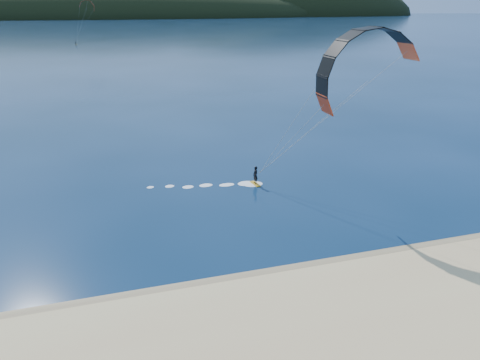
# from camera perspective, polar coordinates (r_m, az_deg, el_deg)

# --- Properties ---
(ground) EXTENTS (1800.00, 1800.00, 0.00)m
(ground) POSITION_cam_1_polar(r_m,az_deg,el_deg) (23.76, -1.41, -21.50)
(ground) COLOR #071E37
(ground) RESTS_ON ground
(wet_sand) EXTENTS (220.00, 2.50, 0.10)m
(wet_sand) POSITION_cam_1_polar(r_m,az_deg,el_deg) (27.05, -3.83, -14.94)
(wet_sand) COLOR olive
(wet_sand) RESTS_ON ground
(headland) EXTENTS (1200.00, 310.00, 140.00)m
(headland) POSITION_cam_1_polar(r_m,az_deg,el_deg) (761.97, -16.26, 20.85)
(headland) COLOR black
(headland) RESTS_ON ground
(kitesurfer_near) EXTENTS (24.04, 7.86, 15.47)m
(kitesurfer_near) POSITION_cam_1_polar(r_m,az_deg,el_deg) (37.93, 16.66, 12.58)
(kitesurfer_near) COLOR gold
(kitesurfer_near) RESTS_ON ground
(kitesurfer_far) EXTENTS (11.51, 8.19, 18.70)m
(kitesurfer_far) POSITION_cam_1_polar(r_m,az_deg,el_deg) (207.93, -20.43, 21.37)
(kitesurfer_far) COLOR gold
(kitesurfer_far) RESTS_ON ground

